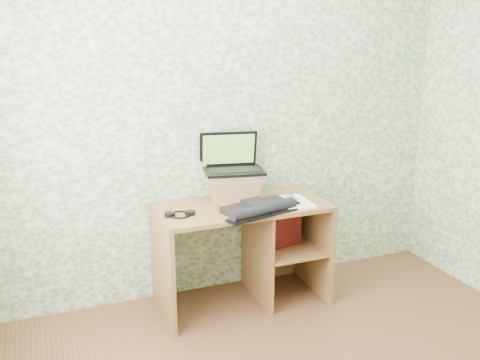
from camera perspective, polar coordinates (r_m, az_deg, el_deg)
name	(u,v)px	position (r m, az deg, el deg)	size (l,w,h in m)	color
wall_back	(226,120)	(3.91, -1.49, 6.38)	(3.50, 3.50, 0.00)	white
desk	(250,237)	(3.90, 1.11, -6.13)	(1.20, 0.60, 0.75)	brown
riser	(234,186)	(3.86, -0.64, -0.61)	(0.33, 0.28, 0.20)	#916241
laptop	(232,162)	(3.86, -0.89, 1.92)	(0.47, 0.37, 0.28)	black
keyboard	(259,208)	(3.61, 2.09, -3.00)	(0.57, 0.40, 0.08)	black
headphones	(180,214)	(3.56, -6.42, -3.64)	(0.21, 0.17, 0.03)	black
notepad	(294,202)	(3.81, 5.75, -2.35)	(0.22, 0.31, 0.01)	white
mouse	(292,200)	(3.77, 5.58, -2.12)	(0.07, 0.12, 0.04)	silver
pen	(292,197)	(3.89, 5.58, -1.79)	(0.01, 0.01, 0.14)	black
red_box	(284,225)	(3.95, 4.71, -4.85)	(0.26, 0.08, 0.32)	maroon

